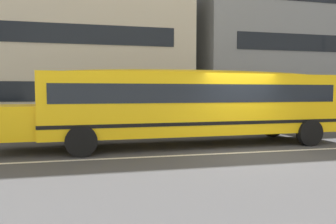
{
  "coord_description": "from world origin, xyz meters",
  "views": [
    {
      "loc": [
        -4.51,
        -8.8,
        1.89
      ],
      "look_at": [
        -2.4,
        0.86,
        1.25
      ],
      "focal_mm": 33.01,
      "sensor_mm": 36.0,
      "label": 1
    }
  ],
  "objects": [
    {
      "name": "lane_centreline",
      "position": [
        0.0,
        0.0,
        0.0
      ],
      "size": [
        110.0,
        0.16,
        0.01
      ],
      "primitive_type": "cube",
      "color": "silver",
      "rests_on": "ground_plane"
    },
    {
      "name": "school_bus",
      "position": [
        -1.47,
        1.7,
        1.58
      ],
      "size": [
        11.98,
        2.85,
        2.66
      ],
      "rotation": [
        0.0,
        0.0,
        3.17
      ],
      "color": "yellow",
      "rests_on": "ground_plane"
    },
    {
      "name": "ground_plane",
      "position": [
        0.0,
        0.0,
        0.0
      ],
      "size": [
        400.0,
        400.0,
        0.0
      ],
      "primitive_type": "plane",
      "color": "#424244"
    },
    {
      "name": "sidewalk_far",
      "position": [
        0.0,
        7.8,
        0.01
      ],
      "size": [
        120.0,
        3.0,
        0.01
      ],
      "primitive_type": "cube",
      "color": "gray",
      "rests_on": "ground_plane"
    },
    {
      "name": "apartment_block_far_centre",
      "position": [
        11.9,
        13.97,
        6.65
      ],
      "size": [
        19.15,
        9.39,
        13.3
      ],
      "color": "gray",
      "rests_on": "ground_plane"
    }
  ]
}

